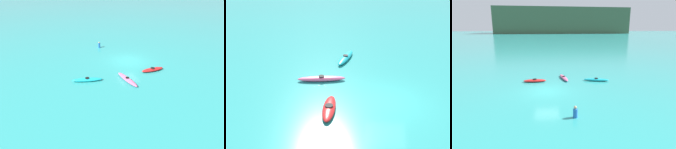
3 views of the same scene
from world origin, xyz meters
TOP-DOWN VIEW (x-y plane):
  - ground_plane at (0.00, 0.00)m, footprint 600.00×600.00m
  - kayak_red at (-1.39, 3.36)m, footprint 2.66×0.80m
  - kayak_cyan at (5.88, 3.14)m, footprint 3.05×1.28m
  - kayak_pink at (2.11, 4.41)m, footprint 1.14×3.27m
  - person_near_shore at (2.04, -5.91)m, footprint 0.39×0.39m

SIDE VIEW (x-z plane):
  - ground_plane at x=0.00m, z-range 0.00..0.00m
  - kayak_pink at x=2.11m, z-range -0.02..0.35m
  - kayak_cyan at x=5.88m, z-range -0.02..0.35m
  - kayak_red at x=-1.39m, z-range -0.02..0.35m
  - person_near_shore at x=2.04m, z-range -0.05..0.83m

